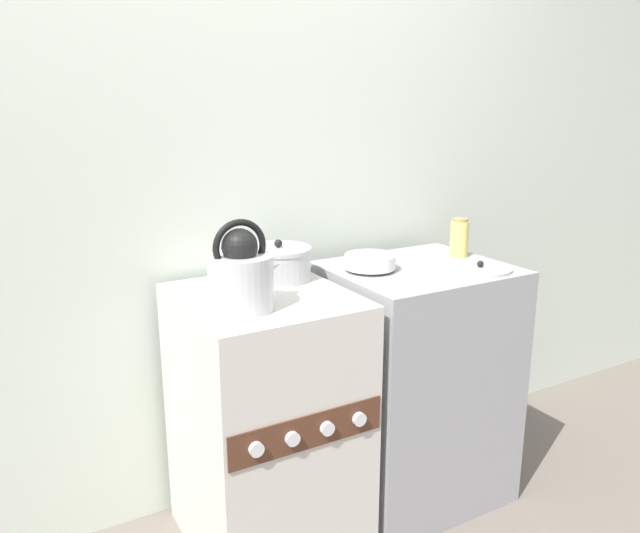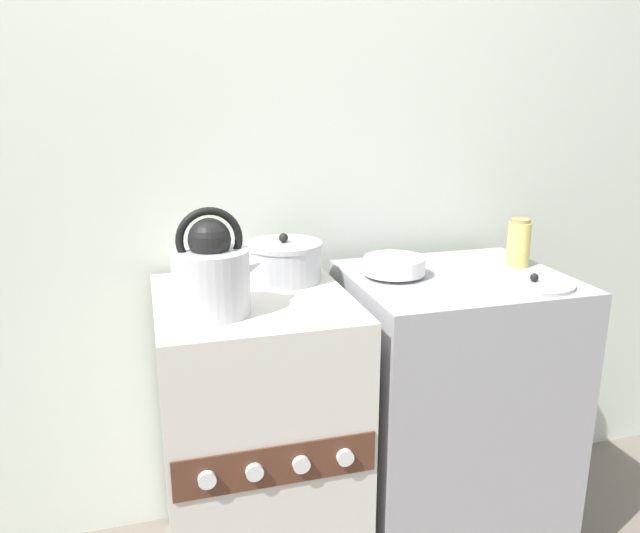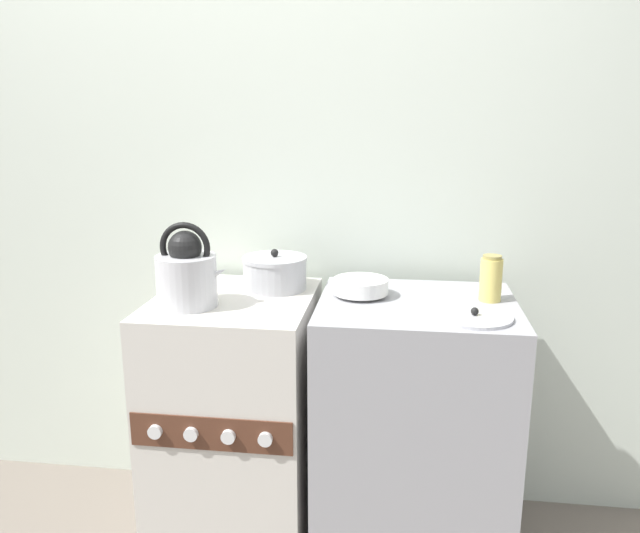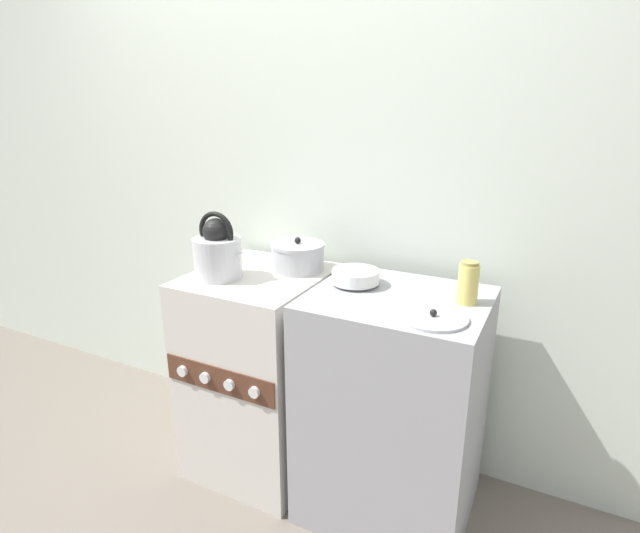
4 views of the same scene
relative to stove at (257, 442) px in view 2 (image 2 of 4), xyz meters
name	(u,v)px [view 2 (image 2 of 4)]	position (x,y,z in m)	size (l,w,h in m)	color
wall_back	(229,161)	(0.00, 0.37, 0.79)	(7.00, 0.06, 2.50)	silver
stove	(257,442)	(0.00, 0.00, 0.00)	(0.54, 0.62, 0.91)	beige
counter	(449,414)	(0.62, -0.02, 0.01)	(0.64, 0.55, 0.93)	#99999E
kettle	(212,273)	(-0.12, -0.11, 0.57)	(0.24, 0.20, 0.28)	silver
cooking_pot	(284,261)	(0.12, 0.13, 0.52)	(0.23, 0.23, 0.14)	#B2B2B7
enamel_bowl	(394,265)	(0.43, 0.03, 0.51)	(0.18, 0.18, 0.06)	white
storage_jar	(519,243)	(0.85, 0.03, 0.55)	(0.07, 0.07, 0.15)	#E0CC66
loose_pot_lid	(534,283)	(0.79, -0.16, 0.48)	(0.23, 0.23, 0.03)	#B2B2B7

